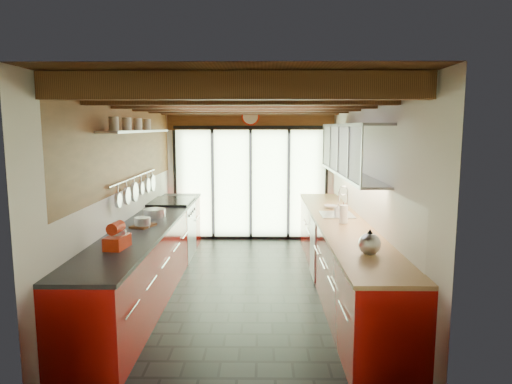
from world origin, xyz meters
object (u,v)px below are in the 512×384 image
stand_mixer (117,238)px  kettle (370,243)px  bowl (331,207)px  paper_towel (344,214)px  soap_bottle (338,210)px

stand_mixer → kettle: stand_mixer is taller
kettle → bowl: bearing=90.0°
bowl → stand_mixer: bearing=-137.2°
bowl → paper_towel: bearing=-90.0°
stand_mixer → soap_bottle: stand_mixer is taller
paper_towel → stand_mixer: bearing=-153.9°
soap_bottle → bowl: 0.67m
stand_mixer → kettle: bearing=-4.1°
paper_towel → soap_bottle: size_ratio=1.53×
kettle → paper_towel: (0.00, 1.43, 0.01)m
paper_towel → soap_bottle: 0.44m
soap_bottle → bowl: bearing=90.0°
kettle → bowl: size_ratio=1.55×
stand_mixer → soap_bottle: size_ratio=1.77×
stand_mixer → bowl: (2.54, 2.35, -0.09)m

